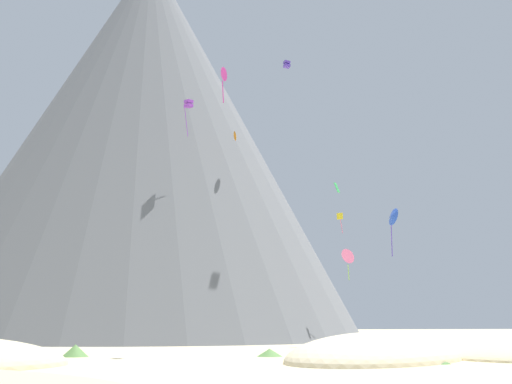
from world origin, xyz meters
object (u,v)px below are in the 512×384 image
kite_green_mid (337,188)px  kite_indigo_high (287,64)px  kite_rainbow_low (347,257)px  bush_scatter_east (433,360)px  bush_near_left (403,352)px  kite_red_low (221,283)px  rock_massif (138,150)px  kite_cyan_low (253,276)px  kite_violet_high (189,104)px  kite_blue_low (392,217)px  kite_yellow_mid (340,218)px  kite_magenta_mid (225,75)px  kite_orange_high (234,136)px  bush_ridge_crest (270,353)px  bush_near_right (75,351)px

kite_green_mid → kite_indigo_high: size_ratio=1.33×
kite_green_mid → kite_rainbow_low: kite_green_mid is taller
bush_scatter_east → bush_near_left: size_ratio=1.49×
kite_rainbow_low → kite_red_low: bearing=-28.9°
bush_scatter_east → rock_massif: size_ratio=0.02×
bush_scatter_east → kite_cyan_low: kite_cyan_low is taller
kite_indigo_high → kite_violet_high: 14.33m
rock_massif → kite_blue_low: 56.47m
kite_cyan_low → kite_yellow_mid: kite_yellow_mid is taller
kite_cyan_low → kite_magenta_mid: bearing=48.9°
kite_indigo_high → kite_rainbow_low: bearing=-130.4°
kite_orange_high → kite_rainbow_low: bearing=54.6°
bush_ridge_crest → kite_indigo_high: 49.36m
rock_massif → kite_green_mid: 43.88m
bush_ridge_crest → kite_red_low: kite_red_low is taller
kite_cyan_low → kite_rainbow_low: kite_rainbow_low is taller
kite_red_low → kite_green_mid: 18.33m
bush_scatter_east → kite_indigo_high: (1.37, 42.84, 36.23)m
rock_massif → kite_orange_high: 24.21m
bush_scatter_east → kite_orange_high: 54.13m
bush_near_right → kite_orange_high: 46.44m
rock_massif → kite_orange_high: rock_massif is taller
kite_yellow_mid → kite_orange_high: kite_orange_high is taller
bush_near_left → kite_blue_low: bearing=68.9°
bush_near_left → kite_blue_low: 18.67m
kite_cyan_low → kite_rainbow_low: bearing=138.5°
kite_green_mid → bush_ridge_crest: bearing=-135.5°
bush_ridge_crest → kite_green_mid: (12.25, 20.61, 17.13)m
kite_red_low → kite_violet_high: kite_violet_high is taller
kite_rainbow_low → kite_magenta_mid: bearing=32.4°
kite_cyan_low → kite_orange_high: size_ratio=3.71×
rock_massif → kite_magenta_mid: 54.22m
kite_orange_high → kite_blue_low: kite_orange_high is taller
bush_scatter_east → kite_blue_low: bearing=73.6°
bush_ridge_crest → bush_near_left: 9.92m
kite_magenta_mid → bush_near_right: bearing=82.3°
bush_near_left → kite_red_low: (-7.84, 35.55, 6.67)m
bush_ridge_crest → kite_yellow_mid: 39.04m
bush_near_left → kite_violet_high: size_ratio=0.30×
bush_scatter_east → kite_red_low: bearing=100.4°
kite_red_low → kite_violet_high: bearing=-165.1°
bush_near_right → kite_cyan_low: 35.36m
bush_near_left → kite_green_mid: size_ratio=1.18×
bush_near_left → bush_near_right: bearing=161.5°
bush_scatter_east → kite_green_mid: 35.88m
kite_rainbow_low → bush_scatter_east: bearing=58.4°
kite_cyan_low → kite_rainbow_low: 11.75m
bush_scatter_east → kite_red_low: 42.10m
kite_yellow_mid → kite_orange_high: 18.06m
bush_near_right → kite_rainbow_low: kite_rainbow_low is taller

